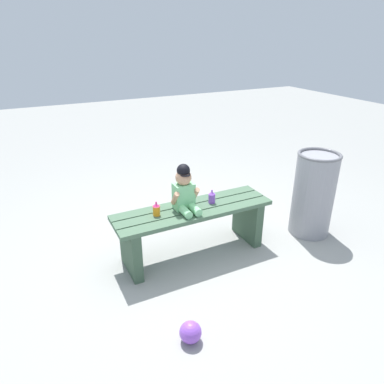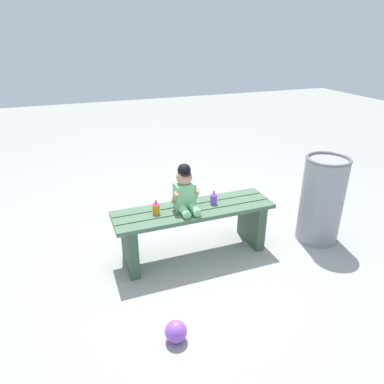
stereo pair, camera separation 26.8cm
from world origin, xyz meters
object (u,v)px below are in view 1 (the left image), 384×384
at_px(child_figure, 185,190).
at_px(trash_bin, 314,194).
at_px(sippy_cup_right, 212,197).
at_px(sippy_cup_left, 156,209).
at_px(park_bench, 193,224).
at_px(toy_ball, 190,332).

xyz_separation_m(child_figure, trash_bin, (1.29, -0.19, -0.22)).
bearing_deg(sippy_cup_right, sippy_cup_left, 180.00).
height_order(child_figure, trash_bin, child_figure).
distance_m(sippy_cup_right, trash_bin, 1.05).
xyz_separation_m(park_bench, child_figure, (-0.08, 0.01, 0.33)).
bearing_deg(sippy_cup_right, child_figure, -179.33).
bearing_deg(sippy_cup_left, sippy_cup_right, 0.00).
xyz_separation_m(sippy_cup_right, toy_ball, (-0.66, -0.91, -0.45)).
bearing_deg(trash_bin, sippy_cup_right, 169.12).
relative_size(toy_ball, trash_bin, 0.18).
bearing_deg(trash_bin, child_figure, 171.48).
bearing_deg(sippy_cup_right, park_bench, -174.64).
distance_m(sippy_cup_left, toy_ball, 1.02).
xyz_separation_m(child_figure, sippy_cup_left, (-0.26, 0.00, -0.12)).
height_order(park_bench, toy_ball, park_bench).
height_order(sippy_cup_left, sippy_cup_right, same).
xyz_separation_m(park_bench, sippy_cup_right, (0.19, 0.02, 0.21)).
height_order(child_figure, toy_ball, child_figure).
relative_size(child_figure, sippy_cup_left, 3.26).
bearing_deg(child_figure, sippy_cup_right, 0.67).
distance_m(park_bench, trash_bin, 1.24).
distance_m(sippy_cup_left, sippy_cup_right, 0.53).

